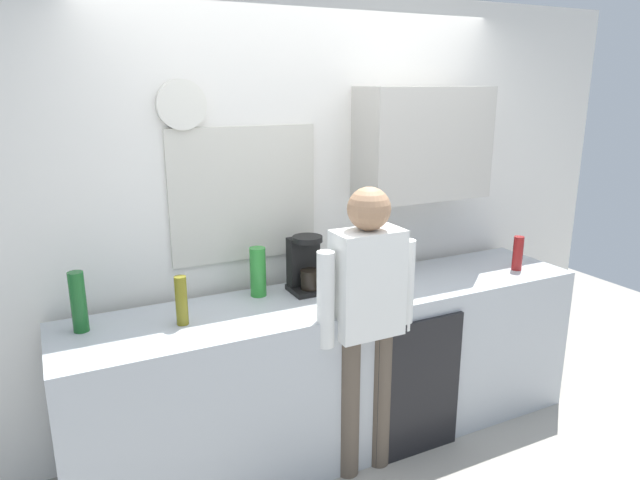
# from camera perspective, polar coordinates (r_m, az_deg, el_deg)

# --- Properties ---
(ground_plane) EXTENTS (8.00, 8.00, 0.00)m
(ground_plane) POSITION_cam_1_polar(r_m,az_deg,el_deg) (3.47, 4.31, -21.66)
(ground_plane) COLOR #9E998E
(kitchen_counter) EXTENTS (3.05, 0.64, 0.93)m
(kitchen_counter) POSITION_cam_1_polar(r_m,az_deg,el_deg) (3.44, 1.86, -12.78)
(kitchen_counter) COLOR #B2B7BC
(kitchen_counter) RESTS_ON ground_plane
(dishwasher_panel) EXTENTS (0.56, 0.02, 0.84)m
(dishwasher_panel) POSITION_cam_1_polar(r_m,az_deg,el_deg) (3.38, 9.84, -14.47)
(dishwasher_panel) COLOR black
(dishwasher_panel) RESTS_ON ground_plane
(back_wall_assembly) EXTENTS (4.65, 0.42, 2.60)m
(back_wall_assembly) POSITION_cam_1_polar(r_m,az_deg,el_deg) (3.50, 0.03, 3.36)
(back_wall_assembly) COLOR white
(back_wall_assembly) RESTS_ON ground_plane
(coffee_maker) EXTENTS (0.20, 0.20, 0.33)m
(coffee_maker) POSITION_cam_1_polar(r_m,az_deg,el_deg) (3.27, -1.45, -2.62)
(coffee_maker) COLOR black
(coffee_maker) RESTS_ON kitchen_counter
(bottle_clear_soda) EXTENTS (0.09, 0.09, 0.28)m
(bottle_clear_soda) POSITION_cam_1_polar(r_m,az_deg,el_deg) (3.21, -6.22, -3.18)
(bottle_clear_soda) COLOR #2D8C33
(bottle_clear_soda) RESTS_ON kitchen_counter
(bottle_olive_oil) EXTENTS (0.06, 0.06, 0.25)m
(bottle_olive_oil) POSITION_cam_1_polar(r_m,az_deg,el_deg) (2.90, -13.67, -5.90)
(bottle_olive_oil) COLOR olive
(bottle_olive_oil) RESTS_ON kitchen_counter
(bottle_green_wine) EXTENTS (0.07, 0.07, 0.30)m
(bottle_green_wine) POSITION_cam_1_polar(r_m,az_deg,el_deg) (2.97, -22.98, -5.72)
(bottle_green_wine) COLOR #195923
(bottle_green_wine) RESTS_ON kitchen_counter
(bottle_red_vinegar) EXTENTS (0.06, 0.06, 0.22)m
(bottle_red_vinegar) POSITION_cam_1_polar(r_m,az_deg,el_deg) (3.85, 19.14, -1.26)
(bottle_red_vinegar) COLOR maroon
(bottle_red_vinegar) RESTS_ON kitchen_counter
(cup_white_mug) EXTENTS (0.08, 0.08, 0.10)m
(cup_white_mug) POSITION_cam_1_polar(r_m,az_deg,el_deg) (3.18, 6.33, -5.13)
(cup_white_mug) COLOR white
(cup_white_mug) RESTS_ON kitchen_counter
(storage_canister) EXTENTS (0.14, 0.14, 0.17)m
(storage_canister) POSITION_cam_1_polar(r_m,az_deg,el_deg) (3.15, 3.71, -4.53)
(storage_canister) COLOR silver
(storage_canister) RESTS_ON kitchen_counter
(person_at_sink) EXTENTS (0.57, 0.22, 1.60)m
(person_at_sink) POSITION_cam_1_polar(r_m,az_deg,el_deg) (3.00, 4.68, -7.04)
(person_at_sink) COLOR brown
(person_at_sink) RESTS_ON ground_plane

